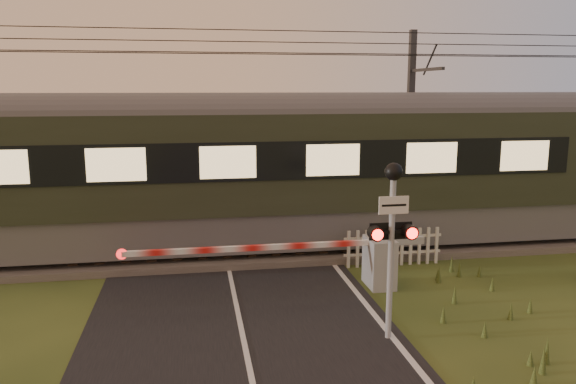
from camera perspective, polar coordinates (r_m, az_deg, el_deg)
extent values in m
plane|color=#263815|center=(10.02, -4.10, -16.82)|extent=(160.00, 160.00, 0.00)
cube|color=black|center=(10.02, -4.10, -16.77)|extent=(6.00, 140.00, 0.02)
cube|color=#47423D|center=(16.04, -6.40, -5.94)|extent=(140.00, 3.40, 0.24)
cube|color=slate|center=(15.29, -6.25, -5.98)|extent=(140.00, 0.08, 0.14)
cube|color=slate|center=(16.68, -6.56, -4.58)|extent=(140.00, 0.08, 0.14)
cube|color=#2D2116|center=(16.00, -6.41, -5.49)|extent=(0.24, 2.20, 0.06)
cylinder|color=black|center=(15.11, -6.77, 13.92)|extent=(120.00, 0.02, 0.02)
cylinder|color=black|center=(15.70, -6.88, 13.79)|extent=(120.00, 0.02, 0.02)
cylinder|color=black|center=(15.45, -6.88, 16.07)|extent=(120.00, 0.02, 0.02)
cylinder|color=black|center=(15.43, -6.85, 14.96)|extent=(120.00, 0.02, 0.02)
cube|color=slate|center=(15.84, -6.33, -3.21)|extent=(20.80, 2.75, 1.03)
cube|color=#262C1D|center=(15.51, -6.47, 3.29)|extent=(21.67, 2.99, 2.58)
cylinder|color=#4C4C4F|center=(15.40, -6.57, 8.05)|extent=(21.67, 1.05, 1.05)
cube|color=#FFD893|center=(13.96, -6.11, 3.02)|extent=(18.64, 0.04, 0.80)
cube|color=gray|center=(13.39, 9.28, -7.05)|extent=(0.58, 0.89, 1.16)
cylinder|color=gray|center=(13.34, 8.63, -7.10)|extent=(0.13, 0.13, 1.16)
cube|color=gray|center=(13.45, 11.69, -4.87)|extent=(0.95, 0.17, 0.17)
cube|color=red|center=(12.62, -3.64, -5.69)|extent=(5.65, 0.12, 0.12)
cylinder|color=red|center=(12.66, -16.54, -6.07)|extent=(0.23, 0.04, 0.23)
cylinder|color=gray|center=(10.43, 10.38, -6.91)|extent=(0.11, 0.11, 3.00)
cube|color=white|center=(10.11, 10.69, -1.32)|extent=(0.55, 0.03, 0.32)
sphere|color=black|center=(10.06, 10.69, 2.04)|extent=(0.32, 0.32, 0.32)
cube|color=black|center=(10.28, 10.48, -3.98)|extent=(0.75, 0.06, 0.06)
cylinder|color=#FF140C|center=(10.01, 9.11, -4.33)|extent=(0.20, 0.02, 0.20)
cylinder|color=#FF140C|center=(10.23, 12.52, -4.13)|extent=(0.20, 0.02, 0.20)
cube|color=black|center=(10.33, 10.39, -3.91)|extent=(0.80, 0.02, 0.32)
cube|color=silver|center=(15.04, 10.57, -6.12)|extent=(2.65, 0.04, 0.07)
cube|color=silver|center=(14.92, 10.63, -4.51)|extent=(2.65, 0.04, 0.07)
cube|color=#2D2D30|center=(19.08, 12.23, 6.16)|extent=(0.20, 0.20, 6.42)
cube|color=#2D2D30|center=(17.97, 13.86, 11.98)|extent=(0.09, 2.40, 0.09)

